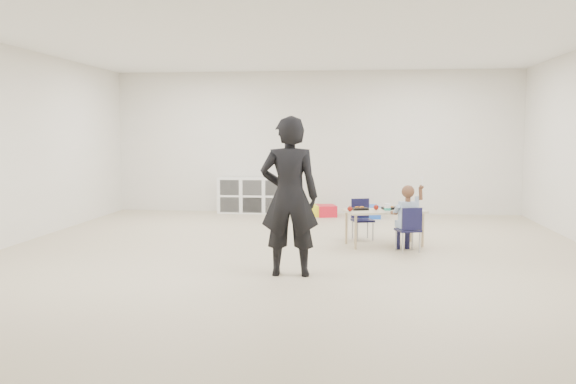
# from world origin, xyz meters

# --- Properties ---
(room) EXTENTS (9.00, 9.02, 2.80)m
(room) POSITION_xyz_m (0.00, 0.00, 1.40)
(room) COLOR beige
(room) RESTS_ON ground
(table) EXTENTS (1.21, 0.86, 0.50)m
(table) POSITION_xyz_m (1.21, 1.00, 0.26)
(table) COLOR beige
(table) RESTS_ON ground
(chair_near) EXTENTS (0.36, 0.35, 0.60)m
(chair_near) POSITION_xyz_m (1.50, 0.58, 0.30)
(chair_near) COLOR black
(chair_near) RESTS_ON ground
(chair_far) EXTENTS (0.36, 0.35, 0.60)m
(chair_far) POSITION_xyz_m (0.91, 1.42, 0.30)
(chair_far) COLOR black
(chair_far) RESTS_ON ground
(child) EXTENTS (0.51, 0.51, 0.95)m
(child) POSITION_xyz_m (1.50, 0.58, 0.48)
(child) COLOR #9BB3D2
(child) RESTS_ON chair_near
(lunch_tray_near) EXTENTS (0.26, 0.22, 0.03)m
(lunch_tray_near) POSITION_xyz_m (1.30, 1.09, 0.52)
(lunch_tray_near) COLOR black
(lunch_tray_near) RESTS_ON table
(lunch_tray_far) EXTENTS (0.26, 0.22, 0.03)m
(lunch_tray_far) POSITION_xyz_m (0.86, 0.97, 0.52)
(lunch_tray_far) COLOR black
(lunch_tray_far) RESTS_ON table
(milk_carton) EXTENTS (0.09, 0.09, 0.10)m
(milk_carton) POSITION_xyz_m (1.24, 0.90, 0.55)
(milk_carton) COLOR white
(milk_carton) RESTS_ON table
(bread_roll) EXTENTS (0.09, 0.09, 0.07)m
(bread_roll) POSITION_xyz_m (1.49, 0.97, 0.54)
(bread_roll) COLOR #BB844C
(bread_roll) RESTS_ON table
(apple_near) EXTENTS (0.07, 0.07, 0.07)m
(apple_near) POSITION_xyz_m (1.09, 1.00, 0.54)
(apple_near) COLOR maroon
(apple_near) RESTS_ON table
(apple_far) EXTENTS (0.07, 0.07, 0.07)m
(apple_far) POSITION_xyz_m (0.73, 0.79, 0.54)
(apple_far) COLOR maroon
(apple_far) RESTS_ON table
(cubby_shelf) EXTENTS (1.40, 0.40, 0.70)m
(cubby_shelf) POSITION_xyz_m (-1.20, 4.28, 0.35)
(cubby_shelf) COLOR white
(cubby_shelf) RESTS_ON ground
(adult) EXTENTS (0.66, 0.45, 1.76)m
(adult) POSITION_xyz_m (0.07, -0.96, 0.88)
(adult) COLOR black
(adult) RESTS_ON ground
(bin_red) EXTENTS (0.44, 0.51, 0.21)m
(bin_red) POSITION_xyz_m (0.25, 3.95, 0.11)
(bin_red) COLOR red
(bin_red) RESTS_ON ground
(bin_yellow) EXTENTS (0.39, 0.47, 0.21)m
(bin_yellow) POSITION_xyz_m (0.16, 3.98, 0.11)
(bin_yellow) COLOR yellow
(bin_yellow) RESTS_ON ground
(bin_blue) EXTENTS (0.44, 0.52, 0.23)m
(bin_blue) POSITION_xyz_m (1.06, 3.83, 0.11)
(bin_blue) COLOR blue
(bin_blue) RESTS_ON ground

